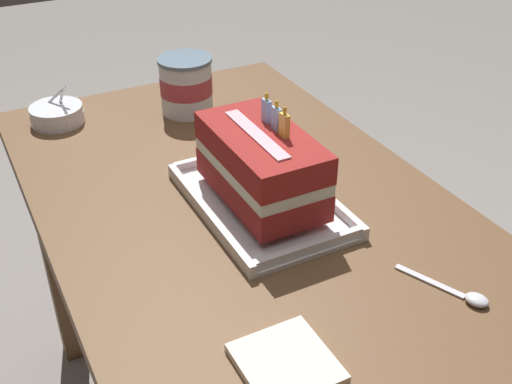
# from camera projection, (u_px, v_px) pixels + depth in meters

# --- Properties ---
(dining_table) EXTENTS (1.19, 0.68, 0.71)m
(dining_table) POSITION_uv_depth(u_px,v_px,m) (252.00, 258.00, 1.15)
(dining_table) COLOR brown
(dining_table) RESTS_ON ground_plane
(foil_tray) EXTENTS (0.33, 0.21, 0.02)m
(foil_tray) POSITION_uv_depth(u_px,v_px,m) (260.00, 201.00, 1.10)
(foil_tray) COLOR silver
(foil_tray) RESTS_ON dining_table
(birthday_cake) EXTENTS (0.25, 0.13, 0.17)m
(birthday_cake) POSITION_uv_depth(u_px,v_px,m) (260.00, 163.00, 1.05)
(birthday_cake) COLOR maroon
(birthday_cake) RESTS_ON foil_tray
(bowl_stack) EXTENTS (0.11, 0.11, 0.09)m
(bowl_stack) POSITION_uv_depth(u_px,v_px,m) (57.00, 114.00, 1.36)
(bowl_stack) COLOR white
(bowl_stack) RESTS_ON dining_table
(ice_cream_tub) EXTENTS (0.12, 0.12, 0.12)m
(ice_cream_tub) POSITION_uv_depth(u_px,v_px,m) (186.00, 85.00, 1.38)
(ice_cream_tub) COLOR white
(ice_cream_tub) RESTS_ON dining_table
(serving_spoon_near_tray) EXTENTS (0.14, 0.07, 0.01)m
(serving_spoon_near_tray) POSITION_uv_depth(u_px,v_px,m) (466.00, 296.00, 0.90)
(serving_spoon_near_tray) COLOR silver
(serving_spoon_near_tray) RESTS_ON dining_table
(napkin_pile) EXTENTS (0.12, 0.11, 0.01)m
(napkin_pile) POSITION_uv_depth(u_px,v_px,m) (286.00, 363.00, 0.79)
(napkin_pile) COLOR silver
(napkin_pile) RESTS_ON dining_table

